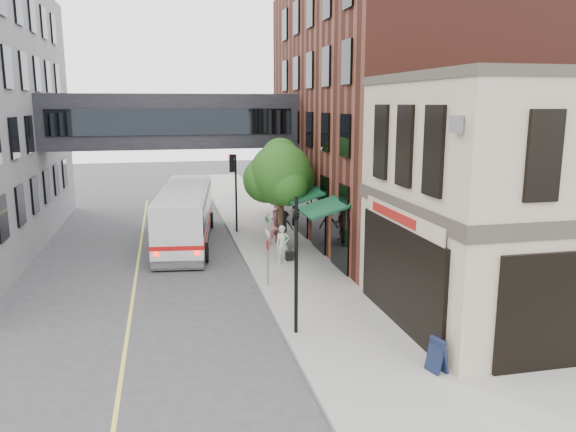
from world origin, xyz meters
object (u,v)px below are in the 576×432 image
newspaper_box (283,241)px  sandwich_board (437,355)px  pedestrian_b (277,227)px  pedestrian_c (284,226)px  bus (186,213)px  pedestrian_a (283,245)px

newspaper_box → sandwich_board: size_ratio=0.90×
pedestrian_b → pedestrian_c: pedestrian_b is taller
newspaper_box → sandwich_board: sandwich_board is taller
bus → sandwich_board: bus is taller
pedestrian_a → pedestrian_b: pedestrian_b is taller
bus → newspaper_box: bus is taller
pedestrian_c → sandwich_board: (0.95, -15.82, -0.33)m
pedestrian_b → newspaper_box: size_ratio=2.08×
pedestrian_b → sandwich_board: bearing=-107.0°
pedestrian_a → bus: bearing=125.5°
pedestrian_c → bus: bearing=159.4°
bus → pedestrian_a: size_ratio=6.29×
bus → pedestrian_b: size_ratio=6.18×
sandwich_board → pedestrian_c: bearing=78.2°
pedestrian_a → pedestrian_c: bearing=75.5°
newspaper_box → pedestrian_a: bearing=-113.1°
pedestrian_a → newspaper_box: pedestrian_a is taller
bus → pedestrian_c: bearing=-13.4°
pedestrian_a → newspaper_box: size_ratio=2.04×
pedestrian_a → pedestrian_c: pedestrian_a is taller
pedestrian_a → sandwich_board: 11.64m
pedestrian_a → sandwich_board: (1.95, -11.47, -0.41)m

